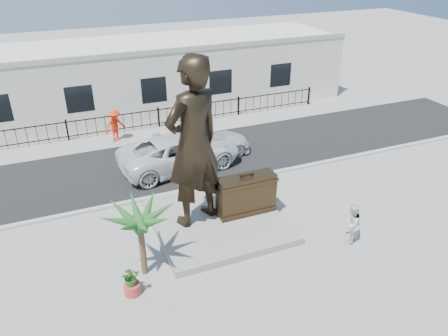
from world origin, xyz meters
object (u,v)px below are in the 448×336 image
object	(u,v)px
statue	(193,144)
suitcase	(246,195)
tourist	(351,224)
car_white	(180,152)

from	to	relation	value
statue	suitcase	world-z (taller)	statue
tourist	car_white	size ratio (longest dim) A/B	0.27
car_white	suitcase	bearing A→B (deg)	-174.55
statue	car_white	xyz separation A→B (m)	(0.95, 5.23, -2.84)
tourist	car_white	bearing A→B (deg)	-91.75
tourist	car_white	xyz separation A→B (m)	(-4.22, 8.63, 0.03)
suitcase	tourist	distance (m)	4.33
suitcase	car_white	bearing A→B (deg)	101.92
car_white	tourist	bearing A→B (deg)	-160.28
suitcase	car_white	world-z (taller)	suitcase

